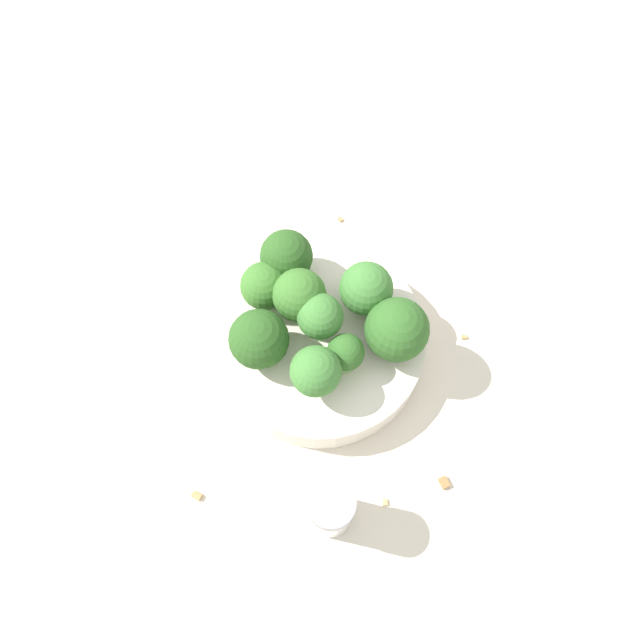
# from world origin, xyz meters

# --- Properties ---
(ground_plane) EXTENTS (3.00, 3.00, 0.00)m
(ground_plane) POSITION_xyz_m (0.00, 0.00, 0.00)
(ground_plane) COLOR beige
(bowl) EXTENTS (0.19, 0.19, 0.04)m
(bowl) POSITION_xyz_m (0.00, 0.00, 0.02)
(bowl) COLOR silver
(bowl) RESTS_ON ground_plane
(broccoli_floret_0) EXTENTS (0.05, 0.05, 0.06)m
(broccoli_floret_0) POSITION_xyz_m (0.02, -0.01, 0.07)
(broccoli_floret_0) COLOR #7A9E5B
(broccoli_floret_0) RESTS_ON bowl
(broccoli_floret_1) EXTENTS (0.04, 0.04, 0.05)m
(broccoli_floret_1) POSITION_xyz_m (0.06, -0.01, 0.06)
(broccoli_floret_1) COLOR #7A9E5B
(broccoli_floret_1) RESTS_ON bowl
(broccoli_floret_2) EXTENTS (0.05, 0.05, 0.06)m
(broccoli_floret_2) POSITION_xyz_m (0.04, 0.04, 0.07)
(broccoli_floret_2) COLOR #7A9E5B
(broccoli_floret_2) RESTS_ON bowl
(broccoli_floret_3) EXTENTS (0.04, 0.04, 0.06)m
(broccoli_floret_3) POSITION_xyz_m (0.00, 0.00, 0.07)
(broccoli_floret_3) COLOR #8EB770
(broccoli_floret_3) RESTS_ON bowl
(broccoli_floret_4) EXTENTS (0.05, 0.05, 0.06)m
(broccoli_floret_4) POSITION_xyz_m (-0.02, -0.04, 0.07)
(broccoli_floret_4) COLOR #8EB770
(broccoli_floret_4) RESTS_ON bowl
(broccoli_floret_5) EXTENTS (0.04, 0.04, 0.06)m
(broccoli_floret_5) POSITION_xyz_m (-0.02, 0.05, 0.07)
(broccoli_floret_5) COLOR #7A9E5B
(broccoli_floret_5) RESTS_ON bowl
(broccoli_floret_6) EXTENTS (0.06, 0.06, 0.06)m
(broccoli_floret_6) POSITION_xyz_m (-0.06, -0.02, 0.07)
(broccoli_floret_6) COLOR #84AD66
(broccoli_floret_6) RESTS_ON bowl
(broccoli_floret_7) EXTENTS (0.05, 0.05, 0.06)m
(broccoli_floret_7) POSITION_xyz_m (0.05, -0.04, 0.07)
(broccoli_floret_7) COLOR #84AD66
(broccoli_floret_7) RESTS_ON bowl
(broccoli_floret_8) EXTENTS (0.03, 0.03, 0.04)m
(broccoli_floret_8) POSITION_xyz_m (-0.03, 0.02, 0.06)
(broccoli_floret_8) COLOR #84AD66
(broccoli_floret_8) RESTS_ON bowl
(pepper_shaker) EXTENTS (0.04, 0.04, 0.07)m
(pepper_shaker) POSITION_xyz_m (-0.07, 0.13, 0.04)
(pepper_shaker) COLOR silver
(pepper_shaker) RESTS_ON ground_plane
(almond_crumb_0) EXTENTS (0.01, 0.01, 0.01)m
(almond_crumb_0) POSITION_xyz_m (0.04, -0.14, 0.00)
(almond_crumb_0) COLOR #AD7F4C
(almond_crumb_0) RESTS_ON ground_plane
(almond_crumb_1) EXTENTS (0.01, 0.01, 0.01)m
(almond_crumb_1) POSITION_xyz_m (-0.15, 0.07, 0.00)
(almond_crumb_1) COLOR olive
(almond_crumb_1) RESTS_ON ground_plane
(almond_crumb_2) EXTENTS (0.01, 0.01, 0.01)m
(almond_crumb_2) POSITION_xyz_m (-0.12, -0.07, 0.00)
(almond_crumb_2) COLOR #AD7F4C
(almond_crumb_2) RESTS_ON ground_plane
(almond_crumb_3) EXTENTS (0.01, 0.01, 0.01)m
(almond_crumb_3) POSITION_xyz_m (0.04, 0.17, 0.00)
(almond_crumb_3) COLOR #AD7F4C
(almond_crumb_3) RESTS_ON ground_plane
(almond_crumb_4) EXTENTS (0.01, 0.01, 0.01)m
(almond_crumb_4) POSITION_xyz_m (-0.11, 0.10, 0.00)
(almond_crumb_4) COLOR tan
(almond_crumb_4) RESTS_ON ground_plane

